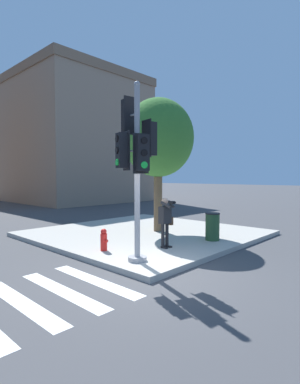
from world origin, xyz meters
The scene contains 9 objects.
ground_plane centered at (0.00, 0.00, 0.00)m, with size 160.00×160.00×0.00m, color #424244.
sidewalk_corner centered at (3.50, 3.50, 0.08)m, with size 8.00×8.00×0.16m.
crosswalk_stripes centered at (-2.91, 0.61, 0.00)m, with size 3.78×3.03×0.01m.
traffic_signal_pole centered at (0.21, 0.66, 3.01)m, with size 1.17×1.15×4.76m.
person_photographer centered at (1.92, 1.08, 1.10)m, with size 0.58×0.54×1.59m.
street_tree centered at (3.92, 3.17, 3.99)m, with size 2.92×2.92×5.46m.
fire_hydrant centered at (0.31, 2.19, 0.49)m, with size 0.20×0.26×0.68m.
trash_bin centered at (3.90, 0.57, 0.65)m, with size 0.52×0.52×0.97m.
building_right centered at (11.66, 22.14, 6.09)m, with size 11.17×13.84×12.16m.
Camera 1 is at (-5.33, -5.03, 2.43)m, focal length 28.00 mm.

